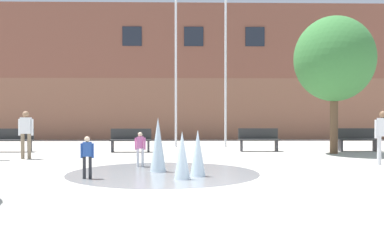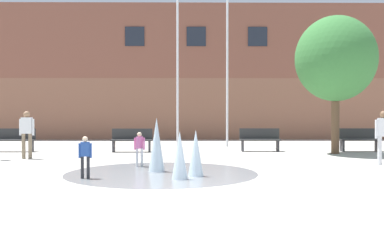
{
  "view_description": "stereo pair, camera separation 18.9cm",
  "coord_description": "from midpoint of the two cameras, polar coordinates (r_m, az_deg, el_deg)",
  "views": [
    {
      "loc": [
        -0.66,
        -7.98,
        1.53
      ],
      "look_at": [
        -0.34,
        6.54,
        1.3
      ],
      "focal_mm": 42.0,
      "sensor_mm": 36.0,
      "label": 1
    },
    {
      "loc": [
        -0.47,
        -7.98,
        1.53
      ],
      "look_at": [
        -0.34,
        6.54,
        1.3
      ],
      "focal_mm": 42.0,
      "sensor_mm": 36.0,
      "label": 2
    }
  ],
  "objects": [
    {
      "name": "ground_plane",
      "position": [
        8.14,
        2.8,
        -9.92
      ],
      "size": [
        100.0,
        100.0,
        0.0
      ],
      "primitive_type": "plane",
      "color": "#B2ADA3"
    },
    {
      "name": "library_building",
      "position": [
        28.72,
        -0.13,
        5.66
      ],
      "size": [
        36.0,
        6.05,
        7.82
      ],
      "color": "brown",
      "rests_on": "ground"
    },
    {
      "name": "splash_fountain",
      "position": [
        11.16,
        -3.02,
        -4.53
      ],
      "size": [
        4.86,
        4.86,
        1.41
      ],
      "color": "gray",
      "rests_on": "ground"
    },
    {
      "name": "park_bench_far_left",
      "position": [
        19.04,
        -22.12,
        -2.32
      ],
      "size": [
        1.6,
        0.44,
        0.91
      ],
      "color": "#28282D",
      "rests_on": "ground"
    },
    {
      "name": "park_bench_left_of_flagpoles",
      "position": [
        17.76,
        -8.09,
        -2.49
      ],
      "size": [
        1.6,
        0.44,
        0.91
      ],
      "color": "#28282D",
      "rests_on": "ground"
    },
    {
      "name": "park_bench_near_trashcan",
      "position": [
        18.1,
        8.16,
        -2.43
      ],
      "size": [
        1.6,
        0.44,
        0.91
      ],
      "color": "#28282D",
      "rests_on": "ground"
    },
    {
      "name": "park_bench_far_right",
      "position": [
        19.14,
        19.99,
        -2.29
      ],
      "size": [
        1.6,
        0.44,
        0.91
      ],
      "color": "#28282D",
      "rests_on": "ground"
    },
    {
      "name": "child_with_pink_shirt",
      "position": [
        12.83,
        -7.02,
        -3.35
      ],
      "size": [
        0.31,
        0.24,
        0.99
      ],
      "rotation": [
        0.0,
        0.0,
        -1.9
      ],
      "color": "silver",
      "rests_on": "ground"
    },
    {
      "name": "adult_in_red",
      "position": [
        15.9,
        -20.67,
        -1.3
      ],
      "size": [
        0.5,
        0.22,
        1.59
      ],
      "rotation": [
        0.0,
        0.0,
        -3.07
      ],
      "color": "#89755B",
      "rests_on": "ground"
    },
    {
      "name": "adult_watching",
      "position": [
        14.34,
        22.75,
        -1.55
      ],
      "size": [
        0.5,
        0.33,
        1.59
      ],
      "rotation": [
        0.0,
        0.0,
        -0.47
      ],
      "color": "silver",
      "rests_on": "ground"
    },
    {
      "name": "child_running",
      "position": [
        10.71,
        -13.66,
        -4.21
      ],
      "size": [
        0.31,
        0.16,
        0.99
      ],
      "rotation": [
        0.0,
        0.0,
        -2.94
      ],
      "color": "#28282D",
      "rests_on": "ground"
    },
    {
      "name": "flagpole_left",
      "position": [
        20.42,
        -2.25,
        9.19
      ],
      "size": [
        0.8,
        0.1,
        8.45
      ],
      "color": "silver",
      "rests_on": "ground"
    },
    {
      "name": "flagpole_right",
      "position": [
        20.5,
        4.1,
        9.01
      ],
      "size": [
        0.8,
        0.1,
        8.34
      ],
      "color": "silver",
      "rests_on": "ground"
    },
    {
      "name": "street_tree_near_building",
      "position": [
        17.74,
        17.33,
        7.38
      ],
      "size": [
        3.0,
        3.0,
        5.15
      ],
      "color": "brown",
      "rests_on": "ground"
    }
  ]
}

